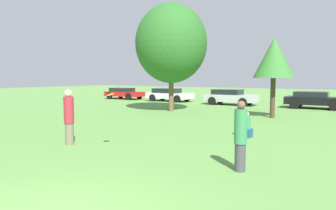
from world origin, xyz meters
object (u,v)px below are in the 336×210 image
(tree_1, at_px, (274,58))
(parked_car_black, at_px, (315,99))
(person_thrower, at_px, (69,117))
(tree_0, at_px, (171,44))
(parked_car_red, at_px, (124,93))
(parked_car_silver, at_px, (230,97))
(bystander_sitting, at_px, (246,126))
(person_catcher, at_px, (241,136))
(parked_car_white, at_px, (169,94))
(frisbee, at_px, (110,95))

(tree_1, distance_m, parked_car_black, 7.46)
(person_thrower, distance_m, tree_0, 11.59)
(tree_0, height_order, parked_car_red, tree_0)
(person_thrower, distance_m, parked_car_silver, 17.46)
(bystander_sitting, bearing_deg, parked_car_black, 88.44)
(person_catcher, distance_m, bystander_sitting, 4.56)
(parked_car_red, bearing_deg, tree_1, -23.03)
(person_thrower, height_order, parked_car_red, person_thrower)
(tree_1, height_order, parked_car_white, tree_1)
(person_catcher, bearing_deg, parked_car_silver, -70.01)
(frisbee, distance_m, bystander_sitting, 5.47)
(tree_0, height_order, parked_car_white, tree_0)
(person_thrower, height_order, tree_0, tree_0)
(parked_car_white, bearing_deg, tree_1, -32.16)
(parked_car_white, relative_size, parked_car_black, 1.06)
(person_thrower, distance_m, parked_car_red, 22.17)
(bystander_sitting, height_order, tree_0, tree_0)
(person_catcher, height_order, frisbee, frisbee)
(frisbee, bearing_deg, parked_car_white, 118.65)
(person_thrower, distance_m, parked_car_black, 18.58)
(frisbee, distance_m, tree_0, 11.92)
(person_catcher, xyz_separation_m, parked_car_red, (-19.32, 17.31, -0.24))
(person_thrower, relative_size, parked_car_white, 0.43)
(person_catcher, relative_size, tree_0, 0.24)
(parked_car_red, bearing_deg, parked_car_silver, -3.20)
(frisbee, relative_size, bystander_sitting, 0.24)
(person_thrower, xyz_separation_m, parked_car_black, (4.87, 17.93, -0.30))
(tree_0, bearing_deg, person_thrower, -74.96)
(parked_car_red, bearing_deg, parked_car_white, -0.74)
(bystander_sitting, relative_size, parked_car_red, 0.24)
(parked_car_white, bearing_deg, person_catcher, -53.69)
(tree_1, bearing_deg, parked_car_black, 80.64)
(parked_car_white, bearing_deg, tree_0, -57.16)
(person_thrower, distance_m, parked_car_white, 19.42)
(parked_car_silver, xyz_separation_m, parked_car_black, (6.34, 0.53, -0.01))
(person_thrower, relative_size, parked_car_black, 0.45)
(tree_0, height_order, tree_1, tree_0)
(person_catcher, bearing_deg, person_thrower, -0.00)
(parked_car_red, xyz_separation_m, parked_car_white, (5.59, 0.12, 0.01))
(person_thrower, xyz_separation_m, parked_car_red, (-13.39, 17.66, -0.32))
(frisbee, height_order, tree_0, tree_0)
(tree_1, bearing_deg, parked_car_silver, 129.36)
(parked_car_white, bearing_deg, frisbee, -63.28)
(bystander_sitting, distance_m, tree_1, 7.07)
(person_catcher, distance_m, parked_car_red, 25.94)
(parked_car_white, bearing_deg, person_thrower, -68.23)
(tree_1, bearing_deg, person_thrower, -108.68)
(parked_car_white, distance_m, parked_car_silver, 6.35)
(person_catcher, bearing_deg, parked_car_black, -90.02)
(tree_0, bearing_deg, parked_car_white, 124.77)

